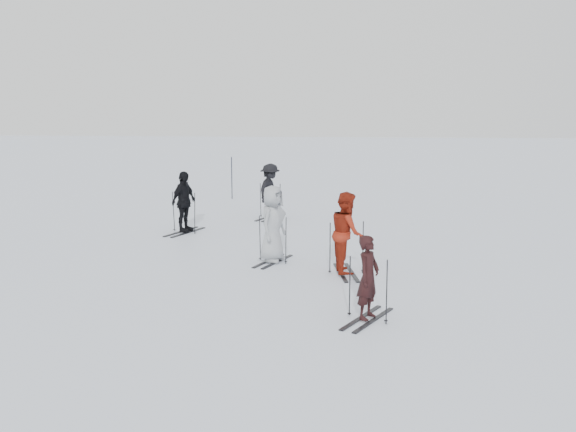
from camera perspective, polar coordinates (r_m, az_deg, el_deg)
The scene contains 12 objects.
ground at distance 16.22m, azimuth -0.34°, elevation -4.09°, with size 120.00×120.00×0.00m, color silver.
skier_near_dark at distance 11.89m, azimuth 7.14°, elevation -5.56°, with size 0.57×0.37×1.56m, color black.
skier_red at distance 15.02m, azimuth 5.24°, elevation -1.56°, with size 0.93×0.72×1.91m, color maroon.
skier_grey at distance 16.03m, azimuth -1.37°, elevation -0.77°, with size 0.93×0.61×1.91m, color #9B9FA3.
skier_uphill_left at distance 19.95m, azimuth -9.25°, elevation 1.18°, with size 1.10×0.46×1.87m, color black.
skier_uphill_far at distance 22.22m, azimuth -1.59°, elevation 2.20°, with size 1.20×0.69×1.86m, color black.
skis_near_dark at distance 11.94m, azimuth 7.12°, elevation -6.35°, with size 0.88×1.67×1.22m, color black, non-canonical shape.
skis_red at distance 15.09m, azimuth 5.22°, elevation -2.74°, with size 0.92×1.74×1.27m, color black, non-canonical shape.
skis_grey at distance 16.10m, azimuth -1.36°, elevation -2.01°, with size 0.87×1.65×1.20m, color black, non-canonical shape.
skis_uphill_left at distance 20.00m, azimuth -9.23°, elevation 0.38°, with size 0.95×1.79×1.30m, color black, non-canonical shape.
skis_uphill_far at distance 22.27m, azimuth -1.59°, elevation 1.42°, with size 0.91×1.72×1.25m, color black, non-canonical shape.
piste_marker at distance 26.82m, azimuth -5.02°, elevation 3.40°, with size 0.04×0.04×1.75m, color black.
Camera 1 is at (1.59, -15.65, 3.96)m, focal length 40.00 mm.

